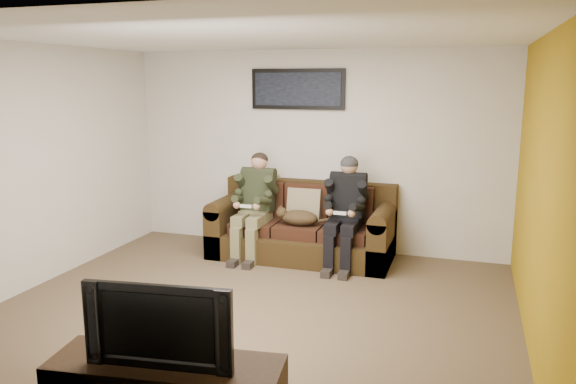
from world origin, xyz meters
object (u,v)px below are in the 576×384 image
(sofa, at_px, (303,229))
(person_right, at_px, (346,205))
(television, at_px, (164,321))
(framed_poster, at_px, (298,89))
(person_left, at_px, (255,199))
(cat, at_px, (298,217))

(sofa, xyz_separation_m, person_right, (0.58, -0.19, 0.39))
(television, bearing_deg, framed_poster, 88.23)
(person_right, bearing_deg, television, -95.92)
(person_right, bearing_deg, framed_poster, 143.75)
(sofa, relative_size, framed_poster, 1.81)
(person_left, bearing_deg, person_right, 0.02)
(framed_poster, height_order, television, framed_poster)
(person_left, height_order, cat, person_left)
(sofa, bearing_deg, person_right, -17.98)
(person_left, distance_m, cat, 0.61)
(person_left, relative_size, cat, 1.99)
(sofa, height_order, person_left, person_left)
(sofa, xyz_separation_m, television, (0.21, -3.78, 0.39))
(person_right, xyz_separation_m, cat, (-0.59, -0.03, -0.19))
(sofa, distance_m, framed_poster, 1.80)
(framed_poster, bearing_deg, sofa, -62.56)
(cat, bearing_deg, sofa, 88.20)
(person_left, xyz_separation_m, person_right, (1.17, 0.00, 0.00))
(person_right, xyz_separation_m, television, (-0.37, -3.59, -0.00))
(person_left, height_order, framed_poster, framed_poster)
(sofa, distance_m, cat, 0.30)
(framed_poster, bearing_deg, television, -84.36)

